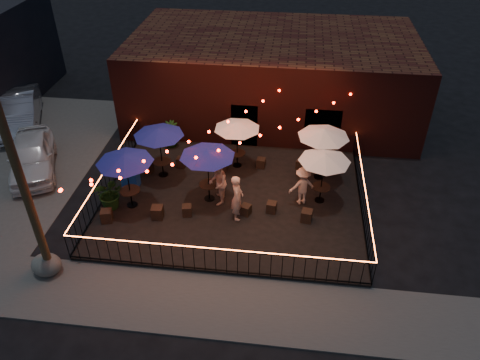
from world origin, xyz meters
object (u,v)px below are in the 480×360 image
object	(u,v)px
cafe_table_0	(125,159)
cafe_table_3	(237,126)
utility_pole	(19,174)
cooler	(130,176)
cafe_table_2	(207,153)
cafe_table_5	(324,134)
boulder	(46,265)
cafe_table_1	(159,132)
cafe_table_4	(325,158)

from	to	relation	value
cafe_table_0	cafe_table_3	size ratio (longest dim) A/B	1.02
utility_pole	cooler	bearing A→B (deg)	76.31
cafe_table_2	cafe_table_5	world-z (taller)	cafe_table_2
utility_pole	cafe_table_2	size ratio (longest dim) A/B	2.91
boulder	utility_pole	bearing A→B (deg)	-3.77
cafe_table_2	cafe_table_3	distance (m)	2.60
cafe_table_1	cooler	distance (m)	2.14
cafe_table_4	cafe_table_5	world-z (taller)	cafe_table_5
cafe_table_0	cooler	xyz separation A→B (m)	(-0.42, 1.22, -1.66)
cafe_table_2	boulder	bearing A→B (deg)	-136.37
cafe_table_5	cooler	xyz separation A→B (m)	(-7.63, -1.58, -1.63)
utility_pole	cafe_table_1	bearing A→B (deg)	68.56
cafe_table_0	cafe_table_4	bearing A→B (deg)	9.33
cafe_table_3	cafe_table_4	distance (m)	4.08
cafe_table_4	cooler	size ratio (longest dim) A/B	2.32
cafe_table_0	cafe_table_3	world-z (taller)	cafe_table_0
cafe_table_2	cafe_table_5	bearing A→B (deg)	25.18
cafe_table_1	cafe_table_4	xyz separation A→B (m)	(6.55, -0.97, -0.09)
cafe_table_1	cooler	size ratio (longest dim) A/B	2.42
cafe_table_1	cafe_table_5	world-z (taller)	cafe_table_5
cafe_table_0	cafe_table_2	world-z (taller)	cafe_table_0
cafe_table_3	boulder	distance (m)	8.93
cafe_table_5	boulder	distance (m)	11.17
cafe_table_5	boulder	size ratio (longest dim) A/B	2.65
cafe_table_4	boulder	distance (m)	10.32
utility_pole	cooler	size ratio (longest dim) A/B	8.59
cafe_table_0	cooler	bearing A→B (deg)	108.85
cafe_table_3	cafe_table_4	world-z (taller)	cafe_table_4
utility_pole	boulder	distance (m)	3.64
cafe_table_3	cafe_table_4	size ratio (longest dim) A/B	1.19
cafe_table_1	cafe_table_3	xyz separation A→B (m)	(3.02, 1.08, -0.10)
cafe_table_5	cafe_table_2	bearing A→B (deg)	-154.82
boulder	cooler	bearing A→B (deg)	74.98
cafe_table_1	cafe_table_0	bearing A→B (deg)	-107.44
utility_pole	boulder	xyz separation A→B (m)	(-0.12, 0.01, -3.63)
cafe_table_3	cafe_table_0	bearing A→B (deg)	-138.77
cafe_table_2	cafe_table_3	xyz separation A→B (m)	(0.79, 2.47, -0.16)
cafe_table_0	cooler	world-z (taller)	cafe_table_0
cooler	boulder	world-z (taller)	cooler
cafe_table_1	cafe_table_2	size ratio (longest dim) A/B	0.82
cafe_table_4	cooler	bearing A→B (deg)	179.77
utility_pole	cafe_table_0	world-z (taller)	utility_pole
cafe_table_0	cafe_table_2	bearing A→B (deg)	14.87
cafe_table_1	cafe_table_2	distance (m)	2.62
cafe_table_1	boulder	xyz separation A→B (m)	(-2.40, -5.79, -1.84)
cafe_table_2	boulder	xyz separation A→B (m)	(-4.62, -4.41, -1.90)
cafe_table_5	cooler	world-z (taller)	cafe_table_5
cafe_table_3	cafe_table_5	xyz separation A→B (m)	(3.52, -0.44, 0.14)
cafe_table_0	cafe_table_2	size ratio (longest dim) A/B	0.96
cafe_table_2	cafe_table_4	bearing A→B (deg)	5.51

